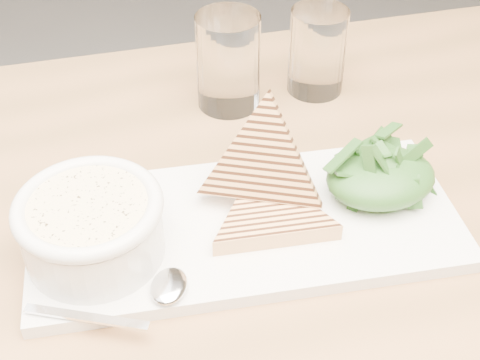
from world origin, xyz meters
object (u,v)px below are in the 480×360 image
object	(u,v)px
platter	(246,225)
glass_far	(317,51)
table_top	(332,230)
glass_near	(228,62)
soup_bowl	(93,232)

from	to	relation	value
platter	glass_far	distance (m)	0.28
table_top	glass_near	distance (m)	0.25
platter	glass_far	bearing A→B (deg)	54.98
table_top	soup_bowl	world-z (taller)	soup_bowl
platter	glass_near	bearing A→B (deg)	79.06
soup_bowl	glass_far	world-z (taller)	glass_far
soup_bowl	glass_near	distance (m)	0.30
soup_bowl	platter	bearing A→B (deg)	1.05
table_top	soup_bowl	xyz separation A→B (m)	(-0.24, 0.00, 0.06)
table_top	platter	world-z (taller)	platter
table_top	glass_near	xyz separation A→B (m)	(-0.05, 0.23, 0.08)
platter	glass_near	size ratio (longest dim) A/B	3.57
platter	table_top	bearing A→B (deg)	-2.55
glass_near	soup_bowl	bearing A→B (deg)	-129.86
platter	glass_far	world-z (taller)	glass_far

